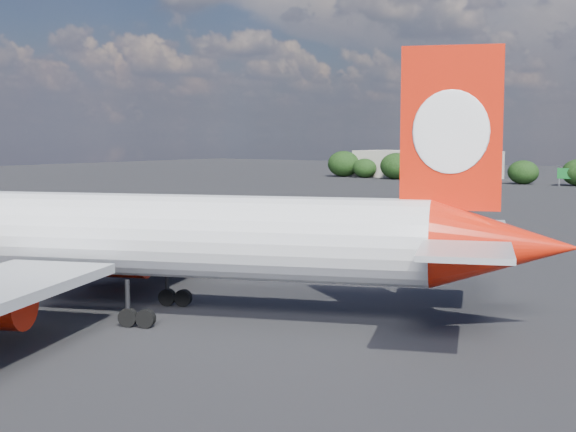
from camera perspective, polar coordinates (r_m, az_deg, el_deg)
The scene contains 4 objects.
ground at distance 95.89m, azimuth 9.31°, elevation -1.87°, with size 500.00×500.00×0.00m, color black.
qantas_airliner at distance 56.69m, azimuth -10.27°, elevation -1.50°, with size 53.28×51.32×18.17m.
terminal_building at distance 242.34m, azimuth 9.82°, elevation 3.64°, with size 42.00×16.00×8.00m.
highway_sign at distance 210.05m, azimuth 19.39°, elevation 2.85°, with size 6.00×0.30×4.50m.
Camera 1 is at (43.00, -24.78, 12.60)m, focal length 50.00 mm.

